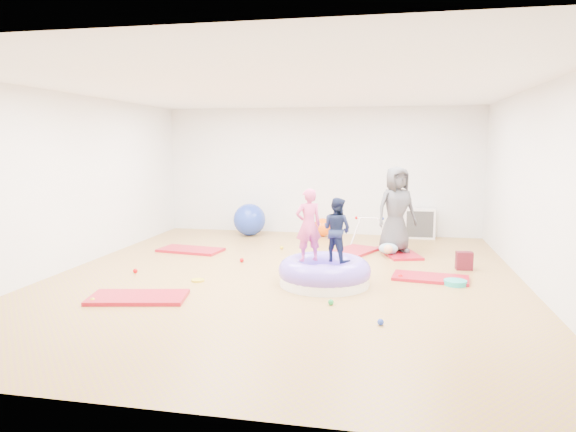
# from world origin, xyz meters

# --- Properties ---
(room) EXTENTS (7.01, 8.01, 2.81)m
(room) POSITION_xyz_m (0.00, 0.00, 1.40)
(room) COLOR #9E694D
(room) RESTS_ON ground
(gym_mat_front_left) EXTENTS (1.33, 0.85, 0.05)m
(gym_mat_front_left) POSITION_xyz_m (-1.64, -1.44, 0.03)
(gym_mat_front_left) COLOR maroon
(gym_mat_front_left) RESTS_ON ground
(gym_mat_mid_left) EXTENTS (1.25, 0.75, 0.05)m
(gym_mat_mid_left) POSITION_xyz_m (-2.12, 1.54, 0.02)
(gym_mat_mid_left) COLOR maroon
(gym_mat_mid_left) RESTS_ON ground
(gym_mat_center_back) EXTENTS (1.07, 1.36, 0.05)m
(gym_mat_center_back) POSITION_xyz_m (0.86, 1.93, 0.03)
(gym_mat_center_back) COLOR maroon
(gym_mat_center_back) RESTS_ON ground
(gym_mat_right) EXTENTS (1.16, 0.69, 0.05)m
(gym_mat_right) POSITION_xyz_m (2.16, 0.33, 0.02)
(gym_mat_right) COLOR maroon
(gym_mat_right) RESTS_ON ground
(gym_mat_rear_right) EXTENTS (0.84, 1.21, 0.05)m
(gym_mat_rear_right) POSITION_xyz_m (1.74, 2.03, 0.02)
(gym_mat_rear_right) COLOR maroon
(gym_mat_rear_right) RESTS_ON ground
(inflatable_cushion) EXTENTS (1.33, 1.33, 0.42)m
(inflatable_cushion) POSITION_xyz_m (0.64, -0.25, 0.16)
(inflatable_cushion) COLOR white
(inflatable_cushion) RESTS_ON ground
(child_pink) EXTENTS (0.45, 0.39, 1.04)m
(child_pink) POSITION_xyz_m (0.40, -0.24, 0.91)
(child_pink) COLOR #D94780
(child_pink) RESTS_ON inflatable_cushion
(child_navy) EXTENTS (0.56, 0.53, 0.92)m
(child_navy) POSITION_xyz_m (0.81, -0.19, 0.84)
(child_navy) COLOR #131C3A
(child_navy) RESTS_ON inflatable_cushion
(adult_caregiver) EXTENTS (0.90, 0.80, 1.56)m
(adult_caregiver) POSITION_xyz_m (1.66, 2.06, 0.82)
(adult_caregiver) COLOR #404045
(adult_caregiver) RESTS_ON gym_mat_rear_right
(infant) EXTENTS (0.34, 0.35, 0.20)m
(infant) POSITION_xyz_m (1.53, 1.78, 0.15)
(infant) COLOR #90B3CB
(infant) RESTS_ON gym_mat_rear_right
(ball_pit_balls) EXTENTS (4.13, 3.92, 0.07)m
(ball_pit_balls) POSITION_xyz_m (-0.10, -0.13, 0.04)
(ball_pit_balls) COLOR #BF0206
(ball_pit_balls) RESTS_ON ground
(exercise_ball_blue) EXTENTS (0.71, 0.71, 0.71)m
(exercise_ball_blue) POSITION_xyz_m (-1.48, 3.39, 0.35)
(exercise_ball_blue) COLOR #1B34A3
(exercise_ball_blue) RESTS_ON ground
(exercise_ball_orange) EXTENTS (0.40, 0.40, 0.40)m
(exercise_ball_orange) POSITION_xyz_m (0.12, 3.60, 0.20)
(exercise_ball_orange) COLOR #FD5C0A
(exercise_ball_orange) RESTS_ON ground
(infant_play_gym) EXTENTS (0.70, 0.67, 0.54)m
(infant_play_gym) POSITION_xyz_m (1.14, 2.94, 0.36)
(infant_play_gym) COLOR silver
(infant_play_gym) RESTS_ON ground
(cube_shelf) EXTENTS (0.64, 0.32, 0.64)m
(cube_shelf) POSITION_xyz_m (2.17, 3.79, 0.32)
(cube_shelf) COLOR silver
(cube_shelf) RESTS_ON ground
(balance_disc) EXTENTS (0.32, 0.32, 0.07)m
(balance_disc) POSITION_xyz_m (2.49, 0.08, 0.04)
(balance_disc) COLOR teal
(balance_disc) RESTS_ON ground
(backpack) EXTENTS (0.27, 0.18, 0.29)m
(backpack) POSITION_xyz_m (2.73, 1.05, 0.15)
(backpack) COLOR maroon
(backpack) RESTS_ON ground
(yellow_toy) EXTENTS (0.19, 0.19, 0.03)m
(yellow_toy) POSITION_xyz_m (-1.20, -0.45, 0.01)
(yellow_toy) COLOR gold
(yellow_toy) RESTS_ON ground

